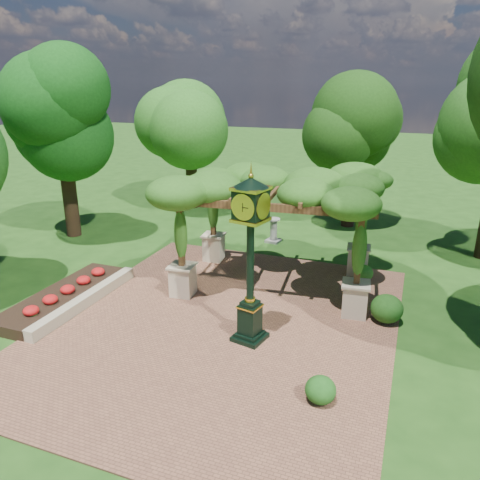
% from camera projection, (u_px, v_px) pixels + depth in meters
% --- Properties ---
extents(ground, '(120.00, 120.00, 0.00)m').
position_uv_depth(ground, '(209.00, 340.00, 13.26)').
color(ground, '#1E4714').
rests_on(ground, ground).
extents(brick_plaza, '(10.00, 12.00, 0.04)m').
position_uv_depth(brick_plaza, '(222.00, 323.00, 14.14)').
color(brick_plaza, brown).
rests_on(brick_plaza, ground).
extents(border_wall, '(0.35, 5.00, 0.40)m').
position_uv_depth(border_wall, '(86.00, 300.00, 15.19)').
color(border_wall, '#C6B793').
rests_on(border_wall, ground).
extents(flower_bed, '(1.50, 5.00, 0.36)m').
position_uv_depth(flower_bed, '(64.00, 297.00, 15.50)').
color(flower_bed, red).
rests_on(flower_bed, ground).
extents(pedestal_clock, '(1.11, 1.11, 4.74)m').
position_uv_depth(pedestal_clock, '(250.00, 246.00, 12.32)').
color(pedestal_clock, black).
rests_on(pedestal_clock, brick_plaza).
extents(pergola, '(6.99, 4.80, 4.15)m').
position_uv_depth(pergola, '(277.00, 192.00, 15.78)').
color(pergola, beige).
rests_on(pergola, brick_plaza).
extents(sundial, '(0.69, 0.69, 1.11)m').
position_uv_depth(sundial, '(274.00, 232.00, 21.15)').
color(sundial, gray).
rests_on(sundial, ground).
extents(shrub_front, '(0.86, 0.86, 0.64)m').
position_uv_depth(shrub_front, '(321.00, 390.00, 10.55)').
color(shrub_front, '#1C5017').
rests_on(shrub_front, brick_plaza).
extents(shrub_mid, '(1.26, 1.26, 0.87)m').
position_uv_depth(shrub_mid, '(387.00, 309.00, 14.05)').
color(shrub_mid, '#1D4A14').
rests_on(shrub_mid, brick_plaza).
extents(shrub_back, '(0.76, 0.76, 0.60)m').
position_uv_depth(shrub_back, '(364.00, 273.00, 16.98)').
color(shrub_back, '#26631C').
rests_on(shrub_back, brick_plaza).
extents(tree_west_near, '(3.96, 3.96, 8.37)m').
position_uv_depth(tree_west_near, '(59.00, 110.00, 20.40)').
color(tree_west_near, '#332014').
rests_on(tree_west_near, ground).
extents(tree_west_far, '(4.21, 4.21, 7.42)m').
position_uv_depth(tree_west_far, '(190.00, 117.00, 25.52)').
color(tree_west_far, '#2F2212').
rests_on(tree_west_far, ground).
extents(tree_north, '(3.89, 3.89, 7.12)m').
position_uv_depth(tree_north, '(355.00, 127.00, 22.13)').
color(tree_north, black).
rests_on(tree_north, ground).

